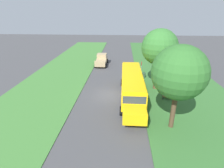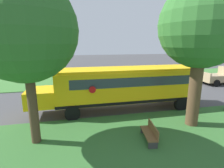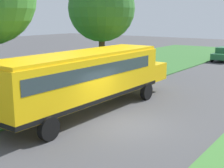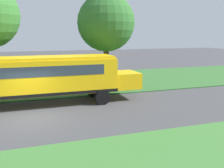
# 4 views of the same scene
# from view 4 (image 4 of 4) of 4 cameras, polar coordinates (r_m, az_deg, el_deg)

# --- Properties ---
(ground_plane) EXTENTS (120.00, 120.00, 0.00)m
(ground_plane) POSITION_cam_4_polar(r_m,az_deg,el_deg) (15.21, -17.10, -7.22)
(ground_plane) COLOR #424244
(grass_verge) EXTENTS (12.00, 80.00, 0.08)m
(grass_verge) POSITION_cam_4_polar(r_m,az_deg,el_deg) (24.92, -18.02, -0.22)
(grass_verge) COLOR #33662D
(grass_verge) RESTS_ON ground
(school_bus) EXTENTS (2.84, 12.42, 3.16)m
(school_bus) POSITION_cam_4_polar(r_m,az_deg,el_deg) (17.52, -15.67, 1.68)
(school_bus) COLOR yellow
(school_bus) RESTS_ON ground
(oak_tree_roadside_mid) EXTENTS (4.69, 4.69, 7.85)m
(oak_tree_roadside_mid) POSITION_cam_4_polar(r_m,az_deg,el_deg) (21.87, -1.21, 13.38)
(oak_tree_roadside_mid) COLOR #4C3826
(oak_tree_roadside_mid) RESTS_ON ground
(park_bench) EXTENTS (1.65, 0.71, 0.92)m
(park_bench) POSITION_cam_4_polar(r_m,az_deg,el_deg) (22.35, -16.08, -0.21)
(park_bench) COLOR brown
(park_bench) RESTS_ON ground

